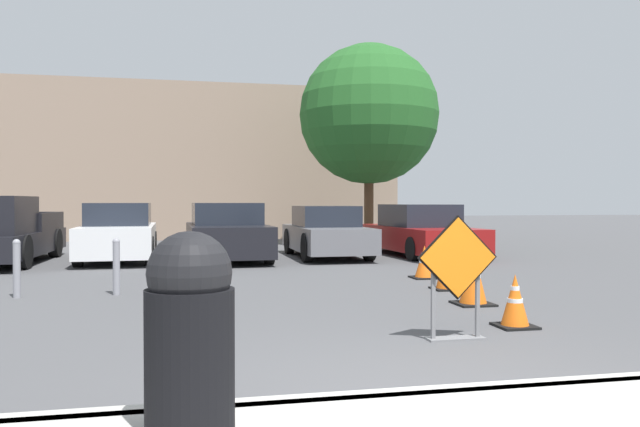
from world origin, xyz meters
name	(u,v)px	position (x,y,z in m)	size (l,w,h in m)	color
ground_plane	(267,267)	(0.00, 10.00, 0.00)	(96.00, 96.00, 0.00)	#4C4C4F
curb_lip	(441,399)	(0.00, 0.00, 0.07)	(25.29, 0.20, 0.14)	#ADAAA3
road_closed_sign	(457,271)	(1.04, 2.03, 0.74)	(0.90, 0.20, 1.34)	black
traffic_cone_nearest	(515,302)	(2.00, 2.53, 0.30)	(0.44, 0.44, 0.63)	black
traffic_cone_second	(473,277)	(2.24, 4.13, 0.40)	(0.53, 0.53, 0.82)	black
traffic_cone_third	(446,267)	(2.49, 5.64, 0.38)	(0.47, 0.47, 0.78)	black
traffic_cone_fourth	(424,262)	(2.71, 7.19, 0.31)	(0.50, 0.50, 0.64)	black
parked_car_nearest	(119,234)	(-3.46, 12.12, 0.68)	(1.84, 4.10, 1.45)	white
parked_car_second	(227,234)	(-0.80, 11.75, 0.67)	(2.04, 4.13, 1.45)	black
parked_car_third	(326,233)	(1.86, 12.11, 0.65)	(1.81, 4.19, 1.37)	slate
parked_car_fourth	(420,232)	(4.52, 12.11, 0.64)	(2.10, 4.77, 1.41)	maroon
trash_bin	(190,330)	(-1.76, -0.47, 0.73)	(0.52, 0.52, 1.17)	black
bollard_nearest	(116,265)	(-2.88, 6.18, 0.48)	(0.12, 0.12, 0.90)	gray
bollard_second	(17,267)	(-4.35, 6.18, 0.48)	(0.12, 0.12, 0.91)	gray
building_facade_backdrop	(207,165)	(-0.94, 22.91, 3.07)	(15.37, 5.00, 6.14)	gray
street_tree_behind_lot	(369,115)	(4.24, 16.14, 4.43)	(4.71, 4.71, 6.79)	#513823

